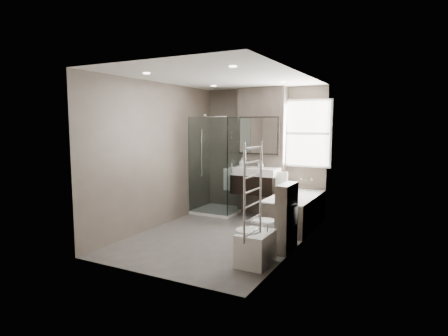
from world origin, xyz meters
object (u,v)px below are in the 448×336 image
Objects in this scene: bathtub at (295,209)px; bidet at (255,247)px; vanity at (255,180)px; toilet at (271,225)px.

bidet is (0.09, -2.05, -0.08)m from bathtub.
vanity reaches higher than bathtub.
toilet is 0.70m from bidet.
bathtub reaches higher than bidet.
toilet reaches higher than bidet.
bathtub is at bearing -19.37° from vanity.
bidet is (0.04, -0.69, -0.12)m from toilet.
bathtub is 2.06m from bidet.
vanity is at bearing 113.08° from bidet.
vanity is at bearing -141.13° from toilet.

